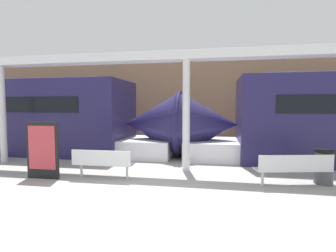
{
  "coord_description": "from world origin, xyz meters",
  "views": [
    {
      "loc": [
        1.56,
        -5.3,
        2.0
      ],
      "look_at": [
        0.03,
        2.81,
        1.4
      ],
      "focal_mm": 28.0,
      "sensor_mm": 36.0,
      "label": 1
    }
  ],
  "objects_px": {
    "trash_bin": "(324,167)",
    "poster_board": "(43,150)",
    "support_column_near": "(186,116)",
    "bench_far": "(294,167)",
    "support_column_far": "(2,115)",
    "bench_near": "(103,162)"
  },
  "relations": [
    {
      "from": "bench_near",
      "to": "support_column_near",
      "type": "bearing_deg",
      "value": 33.11
    },
    {
      "from": "support_column_far",
      "to": "support_column_near",
      "type": "bearing_deg",
      "value": 0.0
    },
    {
      "from": "support_column_near",
      "to": "bench_near",
      "type": "bearing_deg",
      "value": -146.0
    },
    {
      "from": "bench_far",
      "to": "support_column_far",
      "type": "relative_size",
      "value": 0.56
    },
    {
      "from": "support_column_near",
      "to": "bench_far",
      "type": "bearing_deg",
      "value": -22.89
    },
    {
      "from": "trash_bin",
      "to": "poster_board",
      "type": "relative_size",
      "value": 0.56
    },
    {
      "from": "trash_bin",
      "to": "support_column_far",
      "type": "xyz_separation_m",
      "value": [
        -10.35,
        0.82,
        1.27
      ]
    },
    {
      "from": "bench_far",
      "to": "support_column_near",
      "type": "relative_size",
      "value": 0.56
    },
    {
      "from": "poster_board",
      "to": "support_column_near",
      "type": "xyz_separation_m",
      "value": [
        3.8,
        1.72,
        0.91
      ]
    },
    {
      "from": "bench_near",
      "to": "poster_board",
      "type": "xyz_separation_m",
      "value": [
        -1.65,
        -0.27,
        0.32
      ]
    },
    {
      "from": "bench_near",
      "to": "poster_board",
      "type": "bearing_deg",
      "value": -171.54
    },
    {
      "from": "poster_board",
      "to": "support_column_near",
      "type": "bearing_deg",
      "value": 24.39
    },
    {
      "from": "bench_far",
      "to": "support_column_near",
      "type": "distance_m",
      "value": 3.34
    },
    {
      "from": "bench_far",
      "to": "support_column_near",
      "type": "height_order",
      "value": "support_column_near"
    },
    {
      "from": "poster_board",
      "to": "bench_near",
      "type": "bearing_deg",
      "value": 9.35
    },
    {
      "from": "support_column_near",
      "to": "support_column_far",
      "type": "xyz_separation_m",
      "value": [
        -6.65,
        0.0,
        0.0
      ]
    },
    {
      "from": "bench_far",
      "to": "bench_near",
      "type": "bearing_deg",
      "value": 170.36
    },
    {
      "from": "support_column_near",
      "to": "support_column_far",
      "type": "distance_m",
      "value": 6.65
    },
    {
      "from": "bench_far",
      "to": "support_column_far",
      "type": "bearing_deg",
      "value": 160.32
    },
    {
      "from": "bench_near",
      "to": "trash_bin",
      "type": "bearing_deg",
      "value": 5.23
    },
    {
      "from": "bench_near",
      "to": "support_column_near",
      "type": "distance_m",
      "value": 2.87
    },
    {
      "from": "trash_bin",
      "to": "poster_board",
      "type": "height_order",
      "value": "poster_board"
    }
  ]
}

